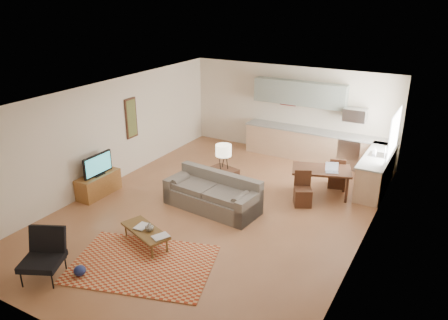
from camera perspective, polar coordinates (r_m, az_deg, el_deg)
The scene contains 25 objects.
room at distance 9.69m, azimuth -0.87°, elevation 0.54°, with size 9.00×9.00×9.00m.
kitchen_counter_back at distance 13.28m, azimuth 11.65°, elevation 1.87°, with size 4.26×0.64×0.92m, color tan, non-canonical shape.
kitchen_counter_right at distance 11.78m, azimuth 19.22°, elevation -1.48°, with size 0.64×2.26×0.92m, color tan, non-canonical shape.
kitchen_range at distance 13.02m, azimuth 16.23°, elevation 1.00°, with size 0.62×0.62×0.90m, color #A5A8AD.
kitchen_microwave at distance 12.72m, azimuth 16.76°, elevation 5.68°, with size 0.62×0.40×0.35m, color #A5A8AD.
upper_cabinets at distance 13.19m, azimuth 9.84°, elevation 8.61°, with size 2.80×0.34×0.70m, color gray.
window_right at distance 11.38m, azimuth 21.35°, elevation 3.31°, with size 0.02×1.40×1.05m, color white.
wall_art_left at distance 12.12m, azimuth -12.00°, elevation 5.37°, with size 0.06×0.42×1.10m, color olive, non-canonical shape.
triptych at distance 13.49m, azimuth 8.38°, elevation 8.11°, with size 1.70×0.04×0.50m, color beige, non-canonical shape.
rug at distance 8.52m, azimuth -10.58°, elevation -13.21°, with size 2.59×1.79×0.02m, color #9C2C15.
sofa at distance 10.13m, azimuth -1.58°, elevation -4.30°, with size 2.34×1.02×0.81m, color #62594F, non-canonical shape.
coffee_table at distance 9.00m, azimuth -10.19°, elevation -9.88°, with size 1.17×0.47×0.35m, color #533919, non-canonical shape.
book_a at distance 9.07m, azimuth -11.28°, elevation -8.35°, with size 0.25×0.32×0.03m, color maroon.
book_b at distance 8.70m, azimuth -8.63°, elevation -9.54°, with size 0.35×0.39×0.02m, color navy.
vase at distance 8.82m, azimuth -9.73°, elevation -8.58°, with size 0.20×0.20×0.18m, color black.
armchair at distance 8.43m, azimuth -22.73°, elevation -11.62°, with size 0.77×0.77×0.88m, color black, non-canonical shape.
tv_credenza at distance 11.31m, azimuth -16.06°, elevation -3.09°, with size 0.45×1.17×0.54m, color brown, non-canonical shape.
tv at distance 11.08m, azimuth -16.18°, elevation -0.60°, with size 0.09×0.90×0.54m, color black, non-canonical shape.
console_table at distance 10.64m, azimuth -0.06°, elevation -3.08°, with size 0.67×0.45×0.78m, color #3A2014, non-canonical shape.
table_lamp at distance 10.36m, azimuth -0.07°, elevation 0.46°, with size 0.38×0.38×0.63m, color beige, non-canonical shape.
dining_table at distance 11.05m, azimuth 12.49°, elevation -2.84°, with size 1.40×0.81×0.71m, color #3A2014, non-canonical shape.
dining_chair_near at distance 10.46m, azimuth 10.29°, elevation -3.76°, with size 0.40×0.41×0.83m, color #3A2014, non-canonical shape.
dining_chair_far at distance 11.62m, azimuth 14.50°, elevation -1.50°, with size 0.39×0.41×0.82m, color #3A2014, non-canonical shape.
laptop at distance 10.72m, azimuth 13.96°, elevation -1.03°, with size 0.30×0.22×0.22m, color #A5A8AD, non-canonical shape.
soap_bottle at distance 11.60m, azimuth 19.07°, elevation 1.14°, with size 0.09×0.09×0.19m, color beige.
Camera 1 is at (4.54, -7.83, 4.80)m, focal length 35.00 mm.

